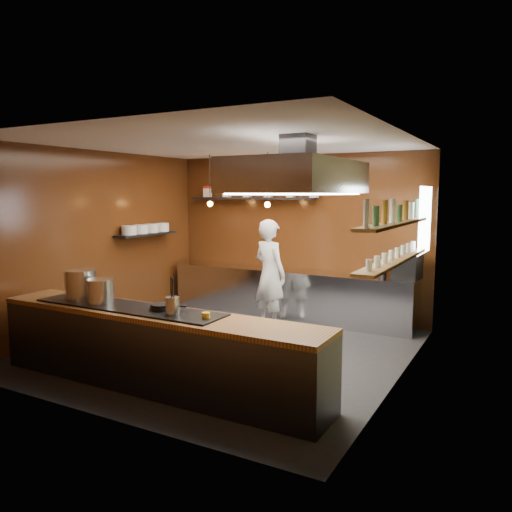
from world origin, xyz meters
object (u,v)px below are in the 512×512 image
Objects in this scene: espresso_machine at (407,266)px; chef at (270,274)px; extractor_hood at (298,176)px; stockpot_small at (100,291)px; stockpot_large at (80,284)px.

chef is at bearing -151.06° from espresso_machine.
stockpot_small is (-2.10, -1.25, -1.41)m from extractor_hood.
chef reaches higher than stockpot_large.
stockpot_small is (0.42, -0.07, -0.04)m from stockpot_large.
espresso_machine is 2.27m from chef.
chef is (-1.29, 1.79, -1.57)m from extractor_hood.
stockpot_large is at bearing 88.99° from chef.
stockpot_large is 0.95× the size of espresso_machine.
extractor_hood reaches higher than chef.
stockpot_large is at bearing 170.72° from stockpot_small.
stockpot_small is at bearing -9.28° from stockpot_large.
extractor_hood is 1.07× the size of chef.
chef is (-2.09, -0.86, -0.17)m from espresso_machine.
stockpot_large is (-2.52, -1.18, -1.37)m from extractor_hood.
chef is (1.23, 2.97, -0.20)m from stockpot_large.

